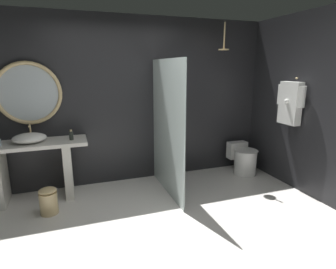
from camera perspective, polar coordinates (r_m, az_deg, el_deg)
name	(u,v)px	position (r m, az deg, el deg)	size (l,w,h in m)	color
ground_plane	(169,242)	(3.19, 0.21, -21.24)	(5.76, 5.76, 0.00)	silver
back_wall_panel	(129,101)	(4.49, -7.99, 6.79)	(4.80, 0.10, 2.60)	#232326
side_wall_right	(300,104)	(4.59, 25.61, 5.75)	(0.10, 2.47, 2.60)	#232326
vanity_counter	(34,164)	(4.27, -25.80, -5.44)	(1.43, 0.52, 0.84)	silver
vessel_sink	(29,138)	(4.16, -26.64, -0.65)	(0.43, 0.35, 0.22)	white
soap_dispenser	(71,135)	(4.10, -19.31, -0.17)	(0.06, 0.06, 0.15)	#282D28
round_wall_mirror	(29,93)	(4.33, -26.78, 7.58)	(0.88, 0.06, 0.88)	#D6B77F
shower_glass_panel	(167,129)	(3.97, -0.17, 1.21)	(0.02, 1.32, 1.94)	silver
rain_shower_head	(224,46)	(4.59, 11.46, 17.51)	(0.17, 0.17, 0.41)	#D6B77F
hanging_bathrobe	(290,102)	(4.53, 23.89, 6.20)	(0.20, 0.51, 0.70)	#D6B77F
toilet	(243,159)	(5.06, 15.27, -4.93)	(0.40, 0.58, 0.51)	white
waste_bin	(48,201)	(3.93, -23.40, -12.40)	(0.22, 0.22, 0.35)	#D6B77F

